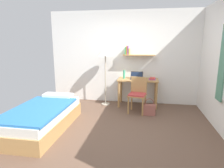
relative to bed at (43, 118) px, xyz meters
name	(u,v)px	position (x,y,z in m)	size (l,w,h in m)	color
ground_plane	(115,131)	(1.47, 0.12, -0.24)	(5.28, 5.28, 0.00)	brown
wall_back	(126,58)	(1.47, 2.14, 1.06)	(4.40, 0.27, 2.60)	white
bed	(43,118)	(0.00, 0.00, 0.00)	(0.98, 1.92, 0.54)	#B2844C
desk	(138,84)	(1.83, 1.82, 0.37)	(1.08, 0.57, 0.75)	#B2844C
desk_chair	(138,93)	(1.85, 1.31, 0.25)	(0.49, 0.47, 0.88)	#B2844C
standing_lamp	(105,54)	(0.94, 1.76, 1.18)	(0.42, 0.42, 1.60)	#B2A893
laptop	(137,77)	(1.80, 1.83, 0.56)	(0.34, 0.22, 0.20)	black
water_bottle	(124,74)	(1.45, 1.85, 0.63)	(0.06, 0.06, 0.23)	#42A87F
book_stack	(152,79)	(2.21, 1.83, 0.53)	(0.19, 0.24, 0.05)	purple
handbag	(149,109)	(2.15, 1.12, -0.09)	(0.29, 0.11, 0.42)	#99564C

